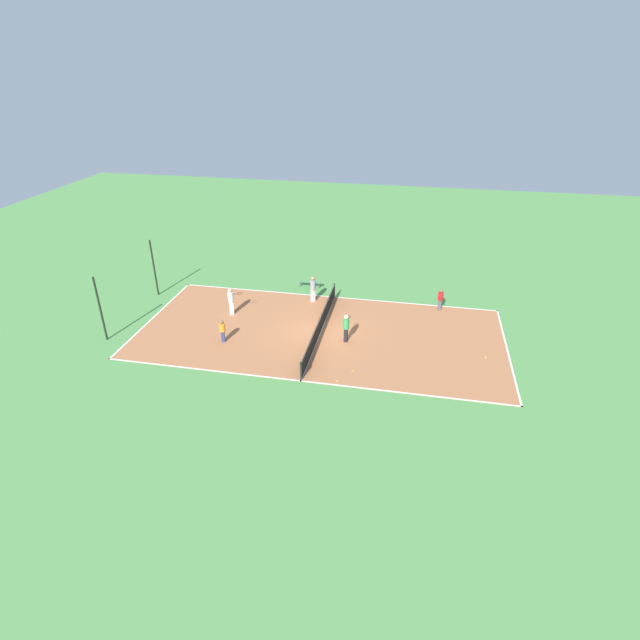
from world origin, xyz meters
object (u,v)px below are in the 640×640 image
Objects in this scene: player_coach_red at (440,298)px; tennis_ball_far_baseline at (337,381)px; tennis_ball_near_net at (352,371)px; tennis_ball_right_alley at (486,358)px; tennis_net at (320,325)px; fence_post_back_right at (154,268)px; bench at (310,282)px; player_far_white at (231,299)px; player_far_green at (346,326)px; player_baseline_gray at (313,287)px; fence_post_back_left at (100,309)px; player_center_orange at (222,330)px.

player_coach_red is 10.83m from tennis_ball_far_baseline.
tennis_ball_right_alley is at bearing -68.91° from tennis_ball_near_net.
tennis_net is 2.55× the size of fence_post_back_right.
bench is 0.92× the size of player_far_white.
player_baseline_gray is at bearing 35.82° from player_far_green.
player_far_green reaches higher than tennis_ball_near_net.
player_baseline_gray reaches higher than tennis_ball_near_net.
player_baseline_gray is (4.23, 1.32, 0.52)m from tennis_net.
fence_post_back_right is at bearing 75.36° from tennis_net.
player_baseline_gray is at bearing -55.82° from fence_post_back_left.
bench is 8.16m from player_far_green.
bench is at bearing -101.97° from player_coach_red.
player_far_green reaches higher than player_coach_red.
bench is 14.19m from fence_post_back_left.
player_baseline_gray is at bearing 64.40° from tennis_ball_right_alley.
player_far_green is at bearing 2.52° from tennis_ball_far_baseline.
player_center_orange is 20.33× the size of tennis_ball_far_baseline.
player_center_orange reaches higher than tennis_ball_right_alley.
bench is 24.80× the size of tennis_ball_far_baseline.
player_far_white reaches higher than tennis_ball_near_net.
tennis_net is at bearing -57.37° from player_coach_red.
tennis_ball_right_alley is (-7.53, -11.67, -0.33)m from bench.
player_baseline_gray is 1.05× the size of player_far_green.
bench reaches higher than tennis_ball_far_baseline.
fence_post_back_right is (-1.39, 19.40, 1.16)m from player_coach_red.
player_far_green is 3.31m from tennis_ball_near_net.
tennis_net is 5.78m from player_center_orange.
player_baseline_gray reaches higher than bench.
tennis_ball_near_net is (-3.75, -2.51, -0.51)m from tennis_net.
fence_post_back_right is at bearing -145.03° from player_center_orange.
fence_post_back_left reaches higher than tennis_ball_right_alley.
player_coach_red is 0.36× the size of fence_post_back_left.
tennis_ball_right_alley is 1.00× the size of tennis_ball_far_baseline.
tennis_net is 4.46m from player_baseline_gray.
player_center_orange is at bearing 78.20° from tennis_ball_near_net.
tennis_ball_near_net is at bearing -115.22° from fence_post_back_right.
tennis_ball_right_alley is 22.36m from fence_post_back_right.
tennis_ball_near_net is (1.08, -0.64, 0.00)m from tennis_ball_far_baseline.
player_baseline_gray is 0.46× the size of fence_post_back_left.
tennis_net reaches higher than tennis_ball_far_baseline.
player_center_orange is at bearing 68.94° from bench.
tennis_ball_near_net is (-10.27, -4.57, -0.33)m from bench.
tennis_net is 1.88m from player_far_green.
fence_post_back_right reaches higher than player_far_white.
player_far_green is 7.99m from tennis_ball_right_alley.
tennis_ball_far_baseline is 16.37m from fence_post_back_right.
player_coach_red is (5.29, -5.45, -0.19)m from player_far_green.
player_center_orange is (-2.10, 5.38, 0.23)m from tennis_net.
tennis_net is 150.37× the size of tennis_ball_far_baseline.
bench is at bearing -72.01° from fence_post_back_right.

